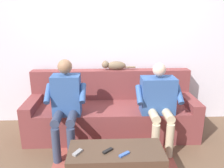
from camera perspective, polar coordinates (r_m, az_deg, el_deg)
The scene contains 10 objects.
ground_plane at distance 2.87m, azimuth 0.55°, elevation -19.28°, with size 8.00×8.00×0.00m, color brown.
back_wall at distance 3.53m, azimuth -0.39°, elevation 9.75°, with size 4.59×0.06×2.49m, color silver.
couch at distance 3.35m, azimuth -0.08°, elevation -7.26°, with size 2.45×0.79×0.91m.
coffee_table at distance 2.45m, azimuth 1.04°, elevation -20.66°, with size 0.97×0.41×0.41m.
person_left_seated at distance 2.96m, azimuth 11.98°, elevation -4.08°, with size 0.60×0.55×1.13m.
person_right_seated at distance 2.88m, azimuth -11.87°, elevation -4.29°, with size 0.51×0.59×1.19m.
cat_on_backrest at distance 3.38m, azimuth 0.52°, elevation 4.86°, with size 0.52×0.12×0.15m.
remote_black at distance 2.29m, azimuth -1.11°, elevation -16.93°, with size 0.12×0.03×0.02m, color black.
remote_gray at distance 2.29m, azimuth -8.95°, elevation -17.16°, with size 0.11×0.04×0.02m, color gray.
remote_blue at distance 2.25m, azimuth 3.22°, elevation -17.77°, with size 0.12×0.03×0.02m, color #3860B7.
Camera 1 is at (0.12, 2.90, 1.71)m, focal length 35.19 mm.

